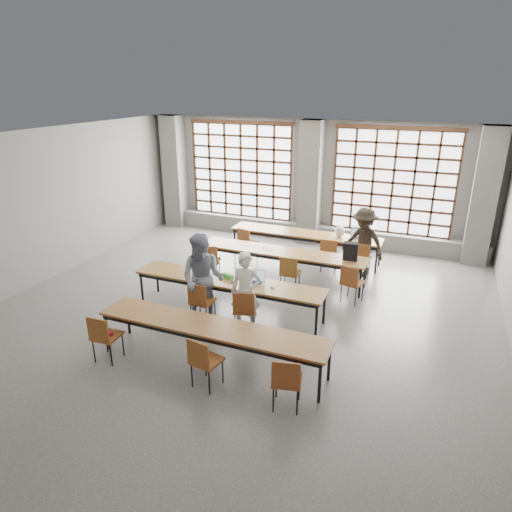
# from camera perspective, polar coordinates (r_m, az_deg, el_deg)

# --- Properties ---
(floor) EXTENTS (11.00, 11.00, 0.00)m
(floor) POSITION_cam_1_polar(r_m,az_deg,el_deg) (9.22, -2.74, -7.99)
(floor) COLOR #51514E
(floor) RESTS_ON ground
(ceiling) EXTENTS (11.00, 11.00, 0.00)m
(ceiling) POSITION_cam_1_polar(r_m,az_deg,el_deg) (8.13, -3.17, 14.15)
(ceiling) COLOR silver
(ceiling) RESTS_ON floor
(wall_back) EXTENTS (10.00, 0.00, 10.00)m
(wall_back) POSITION_cam_1_polar(r_m,az_deg,el_deg) (13.52, 7.13, 9.25)
(wall_back) COLOR slate
(wall_back) RESTS_ON floor
(wall_left) EXTENTS (0.00, 11.00, 11.00)m
(wall_left) POSITION_cam_1_polar(r_m,az_deg,el_deg) (11.49, -26.23, 5.16)
(wall_left) COLOR slate
(wall_left) RESTS_ON floor
(column_left) EXTENTS (0.60, 0.55, 3.50)m
(column_left) POSITION_cam_1_polar(r_m,az_deg,el_deg) (15.07, -10.14, 10.29)
(column_left) COLOR #5D5D5A
(column_left) RESTS_ON floor
(column_mid) EXTENTS (0.60, 0.55, 3.50)m
(column_mid) POSITION_cam_1_polar(r_m,az_deg,el_deg) (13.26, 6.80, 9.03)
(column_mid) COLOR #5D5D5A
(column_mid) RESTS_ON floor
(column_right) EXTENTS (0.60, 0.55, 3.50)m
(column_right) POSITION_cam_1_polar(r_m,az_deg,el_deg) (12.84, 26.61, 6.56)
(column_right) COLOR #5D5D5A
(column_right) RESTS_ON floor
(window_left) EXTENTS (3.32, 0.12, 3.00)m
(window_left) POSITION_cam_1_polar(r_m,az_deg,el_deg) (14.17, -1.87, 10.55)
(window_left) COLOR white
(window_left) RESTS_ON wall_back
(window_right) EXTENTS (3.32, 0.12, 3.00)m
(window_right) POSITION_cam_1_polar(r_m,az_deg,el_deg) (13.02, 16.75, 8.75)
(window_right) COLOR white
(window_right) RESTS_ON wall_back
(sill_ledge) EXTENTS (9.80, 0.35, 0.50)m
(sill_ledge) POSITION_cam_1_polar(r_m,az_deg,el_deg) (13.72, 6.63, 2.95)
(sill_ledge) COLOR #5D5D5A
(sill_ledge) RESTS_ON floor
(desk_row_a) EXTENTS (4.00, 0.70, 0.73)m
(desk_row_a) POSITION_cam_1_polar(r_m,az_deg,el_deg) (12.11, 6.15, 2.58)
(desk_row_a) COLOR brown
(desk_row_a) RESTS_ON floor
(desk_row_b) EXTENTS (4.00, 0.70, 0.73)m
(desk_row_b) POSITION_cam_1_polar(r_m,az_deg,el_deg) (10.78, 3.24, 0.31)
(desk_row_b) COLOR brown
(desk_row_b) RESTS_ON floor
(desk_row_c) EXTENTS (4.00, 0.70, 0.73)m
(desk_row_c) POSITION_cam_1_polar(r_m,az_deg,el_deg) (9.22, -3.47, -3.37)
(desk_row_c) COLOR brown
(desk_row_c) RESTS_ON floor
(desk_row_d) EXTENTS (4.00, 0.70, 0.73)m
(desk_row_d) POSITION_cam_1_polar(r_m,az_deg,el_deg) (7.61, -5.60, -9.06)
(desk_row_d) COLOR brown
(desk_row_d) RESTS_ON floor
(chair_back_left) EXTENTS (0.51, 0.52, 0.88)m
(chair_back_left) POSITION_cam_1_polar(r_m,az_deg,el_deg) (12.05, -1.21, 1.96)
(chair_back_left) COLOR brown
(chair_back_left) RESTS_ON floor
(chair_back_mid) EXTENTS (0.45, 0.46, 0.88)m
(chair_back_mid) POSITION_cam_1_polar(r_m,az_deg,el_deg) (11.39, 9.11, 0.54)
(chair_back_mid) COLOR brown
(chair_back_mid) RESTS_ON floor
(chair_back_right) EXTENTS (0.43, 0.43, 0.88)m
(chair_back_right) POSITION_cam_1_polar(r_m,az_deg,el_deg) (11.25, 13.02, -0.00)
(chair_back_right) COLOR brown
(chair_back_right) RESTS_ON floor
(chair_mid_left) EXTENTS (0.52, 0.53, 0.88)m
(chair_mid_left) POSITION_cam_1_polar(r_m,az_deg,el_deg) (10.88, -5.74, -0.28)
(chair_mid_left) COLOR brown
(chair_mid_left) RESTS_ON floor
(chair_mid_centre) EXTENTS (0.44, 0.45, 0.88)m
(chair_mid_centre) POSITION_cam_1_polar(r_m,az_deg,el_deg) (10.15, 4.20, -1.83)
(chair_mid_centre) COLOR brown
(chair_mid_centre) RESTS_ON floor
(chair_mid_right) EXTENTS (0.52, 0.52, 0.88)m
(chair_mid_right) POSITION_cam_1_polar(r_m,az_deg,el_deg) (9.85, 11.82, -2.97)
(chair_mid_right) COLOR brown
(chair_mid_right) RESTS_ON floor
(chair_front_left) EXTENTS (0.43, 0.43, 0.88)m
(chair_front_left) POSITION_cam_1_polar(r_m,az_deg,el_deg) (8.91, -6.96, -5.34)
(chair_front_left) COLOR brown
(chair_front_left) RESTS_ON floor
(chair_front_right) EXTENTS (0.53, 0.53, 0.88)m
(chair_front_right) POSITION_cam_1_polar(r_m,az_deg,el_deg) (8.53, -1.47, -6.42)
(chair_front_right) COLOR brown
(chair_front_right) RESTS_ON floor
(chair_near_left) EXTENTS (0.44, 0.45, 0.88)m
(chair_near_left) POSITION_cam_1_polar(r_m,az_deg,el_deg) (8.10, -18.52, -9.20)
(chair_near_left) COLOR brown
(chair_near_left) RESTS_ON floor
(chair_near_mid) EXTENTS (0.49, 0.49, 0.88)m
(chair_near_mid) POSITION_cam_1_polar(r_m,az_deg,el_deg) (7.13, -6.60, -12.56)
(chair_near_mid) COLOR brown
(chair_near_mid) RESTS_ON floor
(chair_near_right) EXTENTS (0.50, 0.50, 0.88)m
(chair_near_right) POSITION_cam_1_polar(r_m,az_deg,el_deg) (6.69, 3.82, -15.02)
(chair_near_right) COLOR brown
(chair_near_right) RESTS_ON floor
(student_male) EXTENTS (0.65, 0.52, 1.56)m
(student_male) POSITION_cam_1_polar(r_m,az_deg,el_deg) (8.53, -1.29, -4.57)
(student_male) COLOR silver
(student_male) RESTS_ON floor
(student_female) EXTENTS (0.97, 0.80, 1.81)m
(student_female) POSITION_cam_1_polar(r_m,az_deg,el_deg) (8.85, -6.65, -2.88)
(student_female) COLOR navy
(student_female) RESTS_ON floor
(student_back) EXTENTS (1.25, 1.00, 1.69)m
(student_back) POSITION_cam_1_polar(r_m,az_deg,el_deg) (11.27, 13.27, 1.69)
(student_back) COLOR black
(student_back) RESTS_ON floor
(laptop_front) EXTENTS (0.39, 0.35, 0.26)m
(laptop_front) POSITION_cam_1_polar(r_m,az_deg,el_deg) (9.06, -0.08, -2.92)
(laptop_front) COLOR silver
(laptop_front) RESTS_ON desk_row_c
(laptop_back) EXTENTS (0.38, 0.33, 0.26)m
(laptop_back) POSITION_cam_1_polar(r_m,az_deg,el_deg) (11.90, 12.55, 2.49)
(laptop_back) COLOR #ABAAAF
(laptop_back) RESTS_ON desk_row_a
(mouse) EXTENTS (0.11, 0.09, 0.04)m
(mouse) POSITION_cam_1_polar(r_m,az_deg,el_deg) (8.83, 2.04, -3.89)
(mouse) COLOR white
(mouse) RESTS_ON desk_row_c
(green_box) EXTENTS (0.27, 0.17, 0.09)m
(green_box) POSITION_cam_1_polar(r_m,az_deg,el_deg) (9.27, -3.55, -2.51)
(green_box) COLOR green
(green_box) RESTS_ON desk_row_c
(phone) EXTENTS (0.13, 0.07, 0.01)m
(phone) POSITION_cam_1_polar(r_m,az_deg,el_deg) (9.04, -2.72, -3.37)
(phone) COLOR black
(phone) RESTS_ON desk_row_c
(paper_sheet_a) EXTENTS (0.36, 0.33, 0.00)m
(paper_sheet_a) POSITION_cam_1_polar(r_m,az_deg,el_deg) (10.99, 0.38, 1.14)
(paper_sheet_a) COLOR white
(paper_sheet_a) RESTS_ON desk_row_b
(paper_sheet_b) EXTENTS (0.35, 0.29, 0.00)m
(paper_sheet_b) POSITION_cam_1_polar(r_m,az_deg,el_deg) (10.80, 1.66, 0.77)
(paper_sheet_b) COLOR silver
(paper_sheet_b) RESTS_ON desk_row_b
(backpack) EXTENTS (0.34, 0.23, 0.40)m
(backpack) POSITION_cam_1_polar(r_m,az_deg,el_deg) (10.36, 11.74, 0.58)
(backpack) COLOR black
(backpack) RESTS_ON desk_row_b
(plastic_bag) EXTENTS (0.32, 0.29, 0.29)m
(plastic_bag) POSITION_cam_1_polar(r_m,az_deg,el_deg) (11.89, 10.42, 3.06)
(plastic_bag) COLOR silver
(plastic_bag) RESTS_ON desk_row_a
(red_pouch) EXTENTS (0.20, 0.08, 0.06)m
(red_pouch) POSITION_cam_1_polar(r_m,az_deg,el_deg) (8.17, -18.16, -9.17)
(red_pouch) COLOR #A41425
(red_pouch) RESTS_ON chair_near_left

